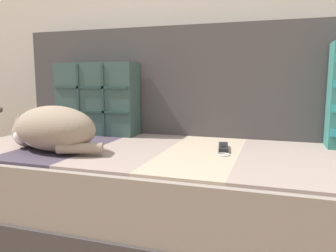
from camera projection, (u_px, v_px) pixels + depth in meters
The scene contains 5 objects.
couch at pixel (203, 199), 1.33m from camera, with size 2.11×0.86×0.40m.
sofa_backrest at pixel (220, 81), 1.60m from camera, with size 2.07×0.14×0.53m.
throw_pillow_quilted at pixel (97, 99), 1.66m from camera, with size 0.42×0.14×0.36m.
sleeping_cat at pixel (51, 129), 1.27m from camera, with size 0.44×0.26×0.18m.
game_remote_near at pixel (223, 148), 1.29m from camera, with size 0.07×0.20×0.02m.
Camera 1 is at (0.26, -1.13, 0.68)m, focal length 35.00 mm.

